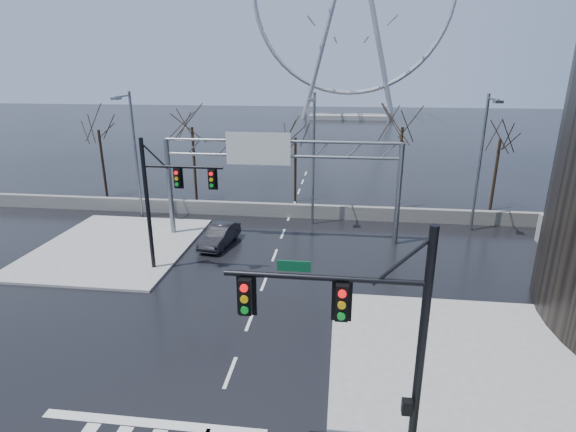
% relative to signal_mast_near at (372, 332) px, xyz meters
% --- Properties ---
extents(ground, '(260.00, 260.00, 0.00)m').
position_rel_signal_mast_near_xyz_m(ground, '(-5.14, 4.04, -4.87)').
color(ground, black).
rests_on(ground, ground).
extents(sidewalk_right_ext, '(12.00, 10.00, 0.15)m').
position_rel_signal_mast_near_xyz_m(sidewalk_right_ext, '(4.86, 6.04, -4.80)').
color(sidewalk_right_ext, gray).
rests_on(sidewalk_right_ext, ground).
extents(sidewalk_far, '(10.00, 12.00, 0.15)m').
position_rel_signal_mast_near_xyz_m(sidewalk_far, '(-16.14, 16.04, -4.80)').
color(sidewalk_far, gray).
rests_on(sidewalk_far, ground).
extents(barrier_wall, '(52.00, 0.50, 1.10)m').
position_rel_signal_mast_near_xyz_m(barrier_wall, '(-5.14, 24.04, -4.32)').
color(barrier_wall, slate).
rests_on(barrier_wall, ground).
extents(signal_mast_near, '(5.52, 0.41, 8.00)m').
position_rel_signal_mast_near_xyz_m(signal_mast_near, '(0.00, 0.00, 0.00)').
color(signal_mast_near, black).
rests_on(signal_mast_near, ground).
extents(signal_mast_far, '(4.72, 0.41, 8.00)m').
position_rel_signal_mast_near_xyz_m(signal_mast_far, '(-11.01, 13.00, -0.04)').
color(signal_mast_far, black).
rests_on(signal_mast_far, ground).
extents(sign_gantry, '(16.36, 0.40, 7.60)m').
position_rel_signal_mast_near_xyz_m(sign_gantry, '(-5.52, 19.00, 0.31)').
color(sign_gantry, slate).
rests_on(sign_gantry, ground).
extents(streetlight_left, '(0.50, 2.55, 10.00)m').
position_rel_signal_mast_near_xyz_m(streetlight_left, '(-17.14, 22.20, 1.01)').
color(streetlight_left, slate).
rests_on(streetlight_left, ground).
extents(streetlight_mid, '(0.50, 2.55, 10.00)m').
position_rel_signal_mast_near_xyz_m(streetlight_mid, '(-3.14, 22.20, 1.01)').
color(streetlight_mid, slate).
rests_on(streetlight_mid, ground).
extents(streetlight_right, '(0.50, 2.55, 10.00)m').
position_rel_signal_mast_near_xyz_m(streetlight_right, '(8.86, 22.20, 1.01)').
color(streetlight_right, slate).
rests_on(streetlight_right, ground).
extents(tree_far_left, '(3.50, 3.50, 7.00)m').
position_rel_signal_mast_near_xyz_m(tree_far_left, '(-23.14, 28.04, 0.70)').
color(tree_far_left, black).
rests_on(tree_far_left, ground).
extents(tree_left, '(3.75, 3.75, 7.50)m').
position_rel_signal_mast_near_xyz_m(tree_left, '(-14.14, 27.54, 1.10)').
color(tree_left, black).
rests_on(tree_left, ground).
extents(tree_center, '(3.25, 3.25, 6.50)m').
position_rel_signal_mast_near_xyz_m(tree_center, '(-5.14, 28.54, 0.30)').
color(tree_center, black).
rests_on(tree_center, ground).
extents(tree_right, '(3.90, 3.90, 7.80)m').
position_rel_signal_mast_near_xyz_m(tree_right, '(3.86, 27.54, 1.34)').
color(tree_right, black).
rests_on(tree_right, ground).
extents(tree_far_right, '(3.40, 3.40, 6.80)m').
position_rel_signal_mast_near_xyz_m(tree_far_right, '(11.86, 28.04, 0.54)').
color(tree_far_right, black).
rests_on(tree_far_right, ground).
extents(car, '(2.12, 4.47, 1.42)m').
position_rel_signal_mast_near_xyz_m(car, '(-9.18, 17.35, -4.16)').
color(car, black).
rests_on(car, ground).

